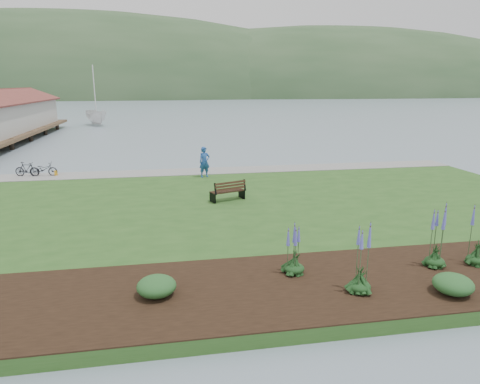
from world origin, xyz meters
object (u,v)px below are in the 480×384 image
(person, at_px, (204,159))
(sailboat, at_px, (97,125))
(bicycle_a, at_px, (44,169))
(park_bench, at_px, (229,190))

(person, distance_m, sailboat, 41.72)
(person, height_order, sailboat, sailboat)
(person, height_order, bicycle_a, person)
(park_bench, relative_size, bicycle_a, 1.10)
(bicycle_a, bearing_deg, park_bench, -119.86)
(park_bench, bearing_deg, person, 76.23)
(bicycle_a, bearing_deg, person, -95.15)
(person, xyz_separation_m, bicycle_a, (-9.80, 2.03, -0.66))
(sailboat, bearing_deg, person, -97.85)
(park_bench, distance_m, bicycle_a, 12.96)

